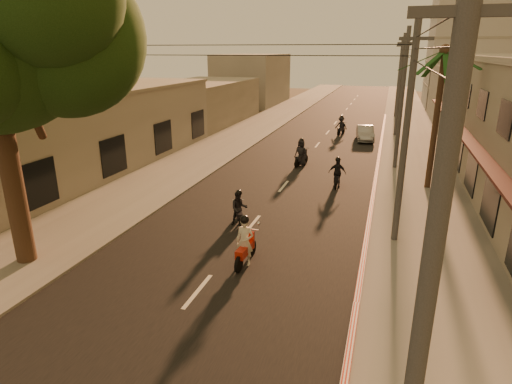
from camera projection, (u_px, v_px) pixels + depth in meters
ground at (169, 327)px, 12.35m from camera, size 160.00×160.00×0.00m
road at (303, 162)px, 30.47m from camera, size 10.00×140.00×0.02m
sidewalk_right at (415, 170)px, 28.35m from camera, size 5.00×140.00×0.12m
sidewalk_left at (207, 154)px, 32.56m from camera, size 5.00×140.00×0.12m
curb_stripe at (374, 188)px, 24.48m from camera, size 0.20×60.00×0.20m
left_building at (78, 130)px, 28.14m from camera, size 8.20×24.20×5.20m
palm_tree at (444, 59)px, 22.34m from camera, size 5.00×5.00×8.20m
utility_poles at (405, 68)px, 26.66m from camera, size 1.20×48.26×9.00m
filler_right at (470, 93)px, 48.25m from camera, size 8.00×14.00×6.00m
filler_left_near at (202, 102)px, 46.39m from camera, size 8.00×14.00×4.40m
filler_left_far at (252, 79)px, 62.29m from camera, size 8.00×14.00×7.00m
scooter_red at (245, 243)px, 15.72m from camera, size 0.77×2.00×1.97m
scooter_mid_a at (239, 209)px, 19.35m from camera, size 1.22×1.60×1.68m
scooter_mid_b at (337, 173)px, 24.77m from camera, size 1.03×1.82×1.79m
scooter_far_a at (301, 153)px, 29.24m from camera, size 1.17×1.93×1.93m
scooter_far_b at (341, 126)px, 39.91m from camera, size 1.41×1.85×1.85m
parked_car at (365, 133)px, 37.52m from camera, size 2.38×4.24×1.28m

